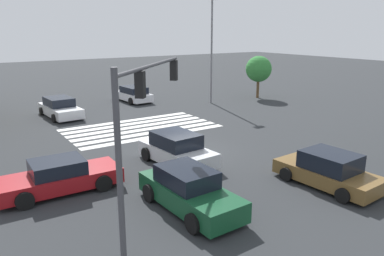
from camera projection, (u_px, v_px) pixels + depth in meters
name	position (u px, v px, depth m)	size (l,w,h in m)	color
ground_plane	(192.00, 152.00, 20.41)	(135.94, 135.94, 0.00)	#2B2D30
crosswalk_markings	(141.00, 128.00, 25.46)	(9.96, 5.35, 0.01)	silver
traffic_signal_mast	(143.00, 109.00, 11.91)	(4.73, 4.73, 5.58)	#47474C
car_0	(177.00, 149.00, 18.54)	(2.44, 4.48, 1.57)	silver
car_1	(60.00, 108.00, 28.55)	(2.45, 4.96, 1.49)	silver
car_2	(133.00, 94.00, 34.64)	(2.32, 4.65, 1.41)	silver
car_3	(189.00, 191.00, 13.83)	(2.17, 4.74, 1.57)	#144728
car_4	(59.00, 177.00, 15.35)	(4.93, 2.18, 1.38)	maroon
car_5	(328.00, 171.00, 15.92)	(2.37, 4.53, 1.50)	brown
street_light_pole_a	(212.00, 42.00, 32.73)	(0.80, 0.36, 9.16)	slate
tree_corner_a	(259.00, 69.00, 36.02)	(2.49, 2.49, 4.05)	brown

